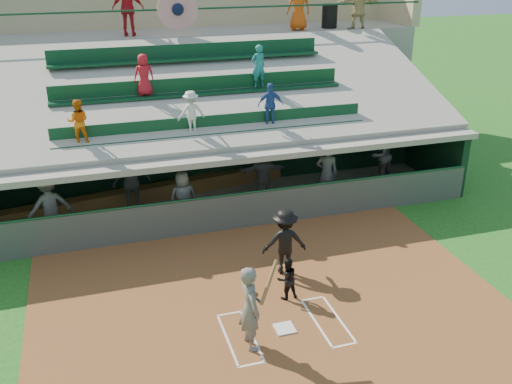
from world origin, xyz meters
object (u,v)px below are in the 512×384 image
object	(u,v)px
trash_bin	(330,16)
catcher	(287,279)
home_plate	(285,328)
batter_at_plate	(250,307)

from	to	relation	value
trash_bin	catcher	bearing A→B (deg)	-117.15
home_plate	batter_at_plate	xyz separation A→B (m)	(-0.87, -0.30, 0.94)
batter_at_plate	catcher	xyz separation A→B (m)	(1.32, 1.43, -0.42)
home_plate	catcher	bearing A→B (deg)	68.49
batter_at_plate	trash_bin	size ratio (longest dim) A/B	2.07
home_plate	trash_bin	bearing A→B (deg)	63.33
home_plate	trash_bin	size ratio (longest dim) A/B	0.46
batter_at_plate	trash_bin	bearing A→B (deg)	60.85
batter_at_plate	catcher	world-z (taller)	batter_at_plate
catcher	trash_bin	distance (m)	13.77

